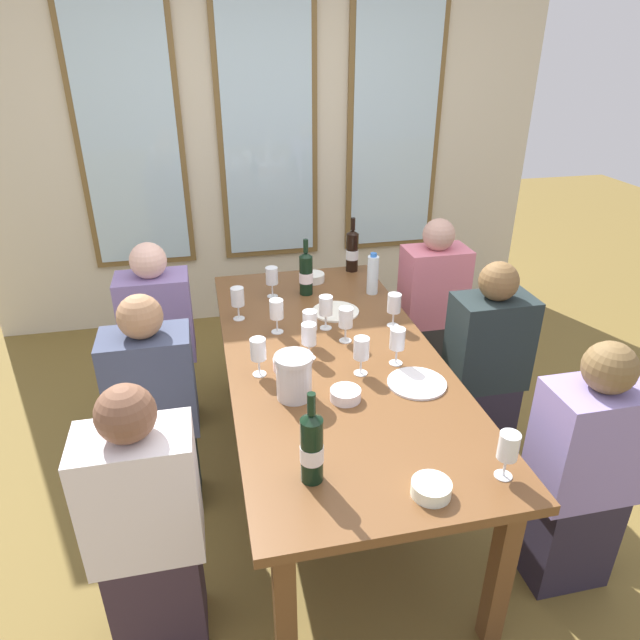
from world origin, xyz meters
TOP-DOWN VIEW (x-y plane):
  - ground_plane at (0.00, 0.00)m, footprint 12.00×12.00m
  - back_wall_with_windows at (0.00, 2.05)m, footprint 4.16×0.10m
  - dining_table at (0.00, 0.00)m, footprint 0.96×2.13m
  - white_plate_0 at (0.29, -0.31)m, footprint 0.25×0.25m
  - white_plate_1 at (0.12, 0.43)m, footprint 0.25×0.25m
  - metal_pitcher at (-0.23, -0.29)m, footprint 0.16×0.16m
  - wine_bottle_0 at (0.02, 0.70)m, footprint 0.08×0.08m
  - wine_bottle_1 at (0.36, 0.99)m, footprint 0.08×0.08m
  - wine_bottle_2 at (-0.25, -0.78)m, footprint 0.08×0.08m
  - tasting_bowl_0 at (-0.03, -0.36)m, footprint 0.12×0.12m
  - tasting_bowl_1 at (0.10, -0.93)m, footprint 0.13×0.13m
  - tasting_bowl_2 at (0.09, 0.87)m, footprint 0.14×0.14m
  - tasting_bowl_3 at (-0.21, -0.08)m, footprint 0.14×0.14m
  - water_bottle at (0.38, 0.63)m, footprint 0.06×0.06m
  - wine_glass_0 at (0.37, 0.22)m, footprint 0.07×0.07m
  - wine_glass_1 at (-0.08, 0.12)m, footprint 0.07×0.07m
  - wine_glass_2 at (0.37, -0.90)m, footprint 0.07×0.07m
  - wine_glass_3 at (-0.35, -0.10)m, footprint 0.07×0.07m
  - wine_glass_4 at (0.03, 0.26)m, footprint 0.07×0.07m
  - wine_glass_5 at (0.08, -0.18)m, footprint 0.07×0.07m
  - wine_glass_6 at (-0.11, -0.01)m, footprint 0.07×0.07m
  - wine_glass_7 at (-0.39, 0.46)m, footprint 0.07×0.07m
  - wine_glass_8 at (0.09, 0.12)m, footprint 0.07×0.07m
  - wine_glass_9 at (-0.21, 0.28)m, footprint 0.07×0.07m
  - wine_glass_10 at (0.26, -0.13)m, footprint 0.07×0.07m
  - wine_glass_11 at (-0.18, 0.70)m, footprint 0.07×0.07m
  - seated_person_0 at (-0.82, -0.67)m, footprint 0.38×0.24m
  - seated_person_1 at (0.82, -0.75)m, footprint 0.38×0.24m
  - seated_person_2 at (-0.82, 0.68)m, footprint 0.38×0.24m
  - seated_person_3 at (0.82, 0.76)m, footprint 0.38×0.24m
  - seated_person_4 at (-0.82, 0.02)m, footprint 0.38×0.24m
  - seated_person_5 at (0.82, 0.04)m, footprint 0.38×0.24m

SIDE VIEW (x-z plane):
  - ground_plane at x=0.00m, z-range 0.00..0.00m
  - seated_person_0 at x=-0.82m, z-range -0.03..1.08m
  - seated_person_1 at x=0.82m, z-range -0.03..1.08m
  - seated_person_2 at x=-0.82m, z-range -0.03..1.08m
  - seated_person_3 at x=0.82m, z-range -0.03..1.08m
  - seated_person_4 at x=-0.82m, z-range -0.03..1.08m
  - seated_person_5 at x=0.82m, z-range -0.03..1.08m
  - dining_table at x=0.00m, z-range 0.30..1.04m
  - white_plate_0 at x=0.29m, z-range 0.74..0.75m
  - white_plate_1 at x=0.12m, z-range 0.74..0.75m
  - tasting_bowl_0 at x=-0.03m, z-range 0.74..0.79m
  - tasting_bowl_1 at x=0.10m, z-range 0.74..0.79m
  - tasting_bowl_2 at x=0.09m, z-range 0.74..0.79m
  - tasting_bowl_3 at x=-0.21m, z-range 0.74..0.79m
  - metal_pitcher at x=-0.23m, z-range 0.74..0.93m
  - water_bottle at x=0.38m, z-range 0.73..0.97m
  - wine_glass_11 at x=-0.18m, z-range 0.77..0.94m
  - wine_glass_0 at x=0.37m, z-range 0.77..0.94m
  - wine_glass_1 at x=-0.08m, z-range 0.77..0.94m
  - wine_glass_6 at x=-0.11m, z-range 0.77..0.94m
  - wine_glass_5 at x=0.08m, z-range 0.77..0.94m
  - wine_glass_2 at x=0.37m, z-range 0.77..0.94m
  - wine_glass_3 at x=-0.35m, z-range 0.77..0.94m
  - wine_glass_10 at x=0.26m, z-range 0.77..0.94m
  - wine_glass_4 at x=0.03m, z-range 0.77..0.95m
  - wine_glass_7 at x=-0.39m, z-range 0.77..0.95m
  - wine_glass_8 at x=0.09m, z-range 0.77..0.95m
  - wine_glass_9 at x=-0.21m, z-range 0.77..0.95m
  - wine_bottle_0 at x=0.02m, z-range 0.70..1.03m
  - wine_bottle_1 at x=0.36m, z-range 0.70..1.04m
  - wine_bottle_2 at x=-0.25m, z-range 0.70..1.04m
  - back_wall_with_windows at x=0.00m, z-range 0.00..2.90m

